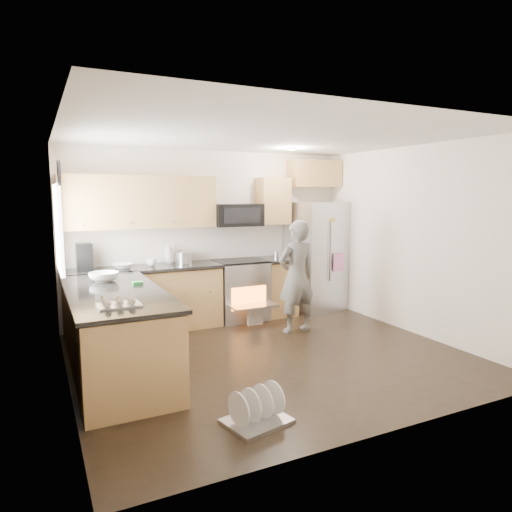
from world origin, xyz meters
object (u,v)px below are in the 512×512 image
person (297,277)px  dish_rack (257,413)px  refrigerator (317,256)px  stove_range (240,276)px

person → dish_rack: person is taller
refrigerator → person: 1.38m
refrigerator → dish_rack: 4.14m
refrigerator → dish_rack: bearing=-140.5°
stove_range → person: stove_range is taller
person → dish_rack: (-1.66, -2.12, -0.71)m
stove_range → dish_rack: size_ratio=2.98×
refrigerator → person: bearing=-145.3°
refrigerator → dish_rack: size_ratio=3.01×
stove_range → person: size_ratio=1.13×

